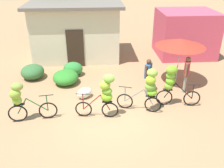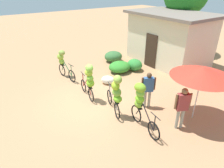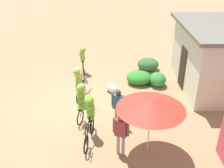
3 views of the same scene
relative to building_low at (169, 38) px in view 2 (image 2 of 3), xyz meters
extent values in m
plane|color=#A77A53|center=(1.50, -6.46, -1.58)|extent=(60.00, 60.00, 0.00)
cube|color=beige|center=(0.00, 0.00, -0.10)|extent=(4.66, 3.02, 2.96)
cube|color=#72665B|center=(0.00, 0.00, 1.46)|extent=(5.16, 3.52, 0.16)
cube|color=#332319|center=(0.00, -1.52, -0.58)|extent=(0.90, 0.06, 2.00)
cylinder|color=brown|center=(-1.04, 2.36, -0.01)|extent=(0.26, 0.26, 3.14)
ellipsoid|color=#376835|center=(-2.02, -2.89, -1.24)|extent=(1.10, 1.19, 0.68)
ellipsoid|color=#32832A|center=(-0.37, -3.57, -1.27)|extent=(1.16, 1.28, 0.63)
ellipsoid|color=#318336|center=(-0.09, -2.67, -1.24)|extent=(0.96, 0.83, 0.68)
cylinder|color=beige|center=(4.79, -3.82, -0.56)|extent=(0.04, 0.04, 2.04)
cone|color=red|center=(4.79, -3.82, 0.36)|extent=(2.20, 2.20, 0.35)
torus|color=black|center=(-0.72, -6.41, -1.25)|extent=(0.67, 0.13, 0.67)
torus|color=black|center=(-1.75, -6.54, -1.25)|extent=(0.67, 0.13, 0.67)
cylinder|color=#19592D|center=(-1.57, -6.52, -0.96)|extent=(0.40, 0.09, 0.59)
cylinder|color=#19592D|center=(-1.05, -6.45, -0.96)|extent=(0.70, 0.12, 0.60)
cylinder|color=black|center=(-0.72, -6.41, -0.62)|extent=(0.50, 0.09, 0.03)
cylinder|color=#19592D|center=(-0.72, -6.41, -0.94)|extent=(0.04, 0.04, 0.62)
cube|color=black|center=(-1.65, -6.53, -0.88)|extent=(0.37, 0.18, 0.02)
ellipsoid|color=#8FBC39|center=(-1.70, -6.52, -0.71)|extent=(0.36, 0.30, 0.32)
ellipsoid|color=#8DB136|center=(-1.70, -6.56, -0.45)|extent=(0.46, 0.41, 0.33)
ellipsoid|color=#869F3F|center=(-1.62, -6.48, -0.21)|extent=(0.43, 0.35, 0.28)
torus|color=black|center=(0.55, -6.37, -1.27)|extent=(0.62, 0.13, 0.62)
torus|color=black|center=(1.51, -6.50, -1.27)|extent=(0.62, 0.13, 0.62)
cylinder|color=maroon|center=(1.35, -6.48, -0.96)|extent=(0.37, 0.08, 0.63)
cylinder|color=maroon|center=(0.87, -6.41, -0.96)|extent=(0.65, 0.12, 0.64)
cylinder|color=black|center=(0.55, -6.37, -0.64)|extent=(0.50, 0.09, 0.03)
cylinder|color=maroon|center=(0.55, -6.37, -0.95)|extent=(0.04, 0.04, 0.63)
cube|color=black|center=(1.42, -6.48, -0.93)|extent=(0.37, 0.18, 0.02)
ellipsoid|color=#7BBA24|center=(1.40, -6.43, -0.75)|extent=(0.51, 0.46, 0.33)
ellipsoid|color=#74AC2F|center=(1.42, -6.44, -0.51)|extent=(0.43, 0.38, 0.28)
ellipsoid|color=#9BC132|center=(1.35, -6.46, -0.27)|extent=(0.42, 0.35, 0.32)
ellipsoid|color=#75AF3B|center=(1.48, -6.48, -0.01)|extent=(0.46, 0.40, 0.32)
torus|color=black|center=(2.12, -5.92, -1.26)|extent=(0.62, 0.24, 0.63)
torus|color=black|center=(3.14, -6.25, -1.26)|extent=(0.62, 0.24, 0.63)
cylinder|color=slate|center=(2.97, -6.20, -0.96)|extent=(0.40, 0.16, 0.62)
cylinder|color=slate|center=(2.46, -6.03, -0.96)|extent=(0.70, 0.26, 0.63)
cylinder|color=black|center=(2.12, -5.92, -0.65)|extent=(0.49, 0.18, 0.03)
cylinder|color=slate|center=(2.12, -5.92, -0.96)|extent=(0.04, 0.04, 0.61)
cube|color=black|center=(3.04, -6.22, -0.92)|extent=(0.39, 0.24, 0.02)
ellipsoid|color=#79C32A|center=(3.09, -6.19, -0.77)|extent=(0.42, 0.35, 0.28)
ellipsoid|color=#73A737|center=(3.01, -6.18, -0.52)|extent=(0.46, 0.40, 0.33)
ellipsoid|color=#91BA25|center=(2.99, -6.23, -0.25)|extent=(0.45, 0.40, 0.34)
ellipsoid|color=#8CAF3F|center=(3.05, -6.17, 0.01)|extent=(0.47, 0.43, 0.32)
torus|color=black|center=(4.77, -5.92, -1.25)|extent=(0.65, 0.14, 0.65)
torus|color=black|center=(3.70, -5.77, -1.25)|extent=(0.65, 0.14, 0.65)
cylinder|color=black|center=(3.89, -5.79, -0.93)|extent=(0.41, 0.09, 0.66)
cylinder|color=black|center=(4.42, -5.87, -0.93)|extent=(0.72, 0.14, 0.67)
cylinder|color=black|center=(4.77, -5.92, -0.65)|extent=(0.50, 0.10, 0.03)
cylinder|color=black|center=(4.77, -5.92, -0.95)|extent=(0.04, 0.04, 0.60)
cube|color=black|center=(3.81, -5.78, -0.90)|extent=(0.38, 0.19, 0.02)
ellipsoid|color=#76A72D|center=(3.83, -5.79, -0.74)|extent=(0.36, 0.29, 0.28)
ellipsoid|color=#76C325|center=(3.87, -5.80, -0.51)|extent=(0.36, 0.29, 0.29)
ellipsoid|color=#80BF39|center=(3.85, -5.79, -0.29)|extent=(0.35, 0.28, 0.26)
ellipsoid|color=#74A524|center=(3.87, -5.82, -0.05)|extent=(0.47, 0.40, 0.32)
ellipsoid|color=silver|center=(0.54, -4.97, -1.36)|extent=(0.82, 0.79, 0.44)
cylinder|color=gray|center=(3.18, -4.85, -1.20)|extent=(0.11, 0.11, 0.76)
cylinder|color=gray|center=(3.27, -4.69, -1.20)|extent=(0.11, 0.11, 0.76)
cube|color=#33598C|center=(3.22, -4.77, -0.52)|extent=(0.38, 0.45, 0.60)
cylinder|color=#4C3321|center=(3.10, -4.99, -0.49)|extent=(0.08, 0.08, 0.54)
cylinder|color=#4C3321|center=(3.35, -4.56, -0.49)|extent=(0.08, 0.08, 0.54)
sphere|color=#4C3321|center=(3.22, -4.77, -0.11)|extent=(0.21, 0.21, 0.21)
cylinder|color=gray|center=(4.91, -4.67, -1.19)|extent=(0.11, 0.11, 0.79)
cylinder|color=gray|center=(4.83, -4.83, -1.19)|extent=(0.11, 0.11, 0.79)
cube|color=maroon|center=(4.87, -4.75, -0.48)|extent=(0.36, 0.45, 0.62)
cylinder|color=brown|center=(4.98, -4.52, -0.45)|extent=(0.08, 0.08, 0.56)
cylinder|color=brown|center=(4.76, -4.97, -0.45)|extent=(0.08, 0.08, 0.56)
sphere|color=brown|center=(4.87, -4.75, -0.07)|extent=(0.21, 0.21, 0.21)
camera|label=1|loc=(1.06, -14.10, 3.64)|focal=39.80mm
camera|label=2|loc=(8.19, -9.90, 3.13)|focal=31.60mm
camera|label=3|loc=(11.91, -5.15, 4.80)|focal=43.14mm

